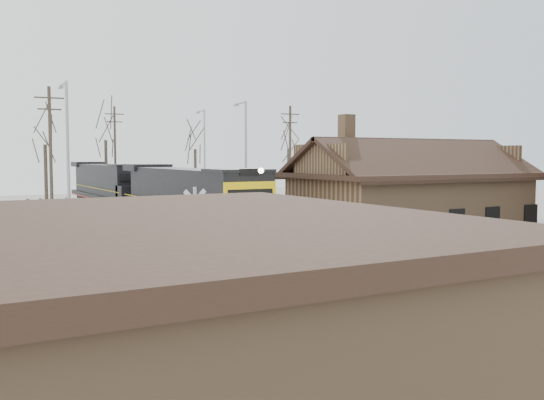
{
  "coord_description": "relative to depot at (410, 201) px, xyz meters",
  "views": [
    {
      "loc": [
        -14.72,
        -17.65,
        5.31
      ],
      "look_at": [
        0.13,
        9.0,
        3.08
      ],
      "focal_mm": 40.0,
      "sensor_mm": 36.0,
      "label": 1
    }
  ],
  "objects": [
    {
      "name": "streetlight_b",
      "position": [
        -5.83,
        12.08,
        2.88
      ],
      "size": [
        0.25,
        2.04,
        9.48
      ],
      "color": "#A5A8AD",
      "rests_on": "ground"
    },
    {
      "name": "streetlight_a",
      "position": [
        -20.09,
        6.17,
        2.89
      ],
      "size": [
        0.25,
        2.04,
        9.52
      ],
      "color": "#A5A8AD",
      "rests_on": "ground"
    },
    {
      "name": "utility_pole_c",
      "position": [
        3.27,
        20.58,
        2.87
      ],
      "size": [
        2.0,
        0.24,
        10.1
      ],
      "color": "#382D23",
      "rests_on": "ground"
    },
    {
      "name": "ground",
      "position": [
        -11.99,
        -12.0,
        -2.41
      ],
      "size": [
        140.0,
        140.0,
        0.0
      ],
      "primitive_type": "plane",
      "color": "gray",
      "rests_on": "ground"
    },
    {
      "name": "locomotive_trailing",
      "position": [
        -11.99,
        28.8,
        0.03
      ],
      "size": [
        3.12,
        20.89,
        4.39
      ],
      "color": "black",
      "rests_on": "ground"
    },
    {
      "name": "tree_c",
      "position": [
        -11.29,
        33.12,
        5.65
      ],
      "size": [
        4.62,
        4.62,
        11.32
      ],
      "color": "#382D23",
      "rests_on": "ground"
    },
    {
      "name": "depot",
      "position": [
        0.0,
        0.0,
        0.0
      ],
      "size": [
        15.2,
        9.31,
        7.9
      ],
      "color": "#896647",
      "rests_on": "ground"
    },
    {
      "name": "utility_pole_a",
      "position": [
        -19.51,
        15.49,
        2.91
      ],
      "size": [
        2.0,
        0.24,
        10.18
      ],
      "color": "#382D23",
      "rests_on": "ground"
    },
    {
      "name": "tree_b",
      "position": [
        -18.17,
        26.65,
        4.92
      ],
      "size": [
        4.2,
        4.2,
        10.29
      ],
      "color": "#382D23",
      "rests_on": "ground"
    },
    {
      "name": "tree_e",
      "position": [
        7.78,
        28.5,
        4.7
      ],
      "size": [
        4.08,
        4.08,
        9.99
      ],
      "color": "#382D23",
      "rests_on": "ground"
    },
    {
      "name": "road",
      "position": [
        -11.99,
        -12.0,
        -2.39
      ],
      "size": [
        60.0,
        9.0,
        0.03
      ],
      "primitive_type": "cube",
      "color": "slate",
      "rests_on": "ground"
    },
    {
      "name": "tree_d",
      "position": [
        -2.97,
        29.39,
        4.57
      ],
      "size": [
        4.0,
        4.0,
        9.81
      ],
      "color": "#382D23",
      "rests_on": "ground"
    },
    {
      "name": "track_main",
      "position": [
        -11.99,
        3.0,
        -2.34
      ],
      "size": [
        3.4,
        90.0,
        0.24
      ],
      "color": "gray",
      "rests_on": "ground"
    },
    {
      "name": "utility_pole_b",
      "position": [
        -10.23,
        33.51,
        3.04
      ],
      "size": [
        2.0,
        0.24,
        10.43
      ],
      "color": "#382D23",
      "rests_on": "ground"
    },
    {
      "name": "commercial_building",
      "position": [
        -24.99,
        -20.0,
        -0.25
      ],
      "size": [
        12.4,
        10.4,
        4.3
      ],
      "color": "#896647",
      "rests_on": "ground"
    },
    {
      "name": "locomotive_lead",
      "position": [
        -11.99,
        7.64,
        0.03
      ],
      "size": [
        3.12,
        20.89,
        4.64
      ],
      "color": "black",
      "rests_on": "ground"
    },
    {
      "name": "crossbuck_far",
      "position": [
        -17.65,
        -7.04,
        -0.5
      ],
      "size": [
        1.15,
        0.32,
        4.06
      ],
      "rotation": [
        0.0,
        0.0,
        3.33
      ],
      "color": "#A5A8AD",
      "rests_on": "ground"
    },
    {
      "name": "track_siding",
      "position": [
        -16.49,
        3.0,
        -2.34
      ],
      "size": [
        3.4,
        90.0,
        0.24
      ],
      "color": "gray",
      "rests_on": "ground"
    },
    {
      "name": "streetlight_c",
      "position": [
        -3.56,
        25.61,
        3.04
      ],
      "size": [
        0.25,
        2.04,
        9.81
      ],
      "color": "#A5A8AD",
      "rests_on": "ground"
    }
  ]
}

